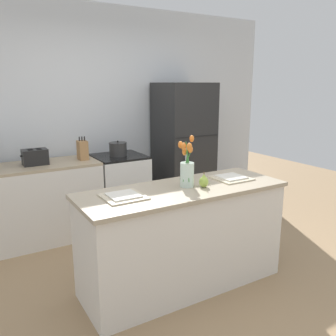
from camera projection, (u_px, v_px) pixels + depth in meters
ground_plane at (182, 283)px, 3.20m from camera, size 10.00×10.00×0.00m
back_wall at (98, 116)px, 4.55m from camera, size 5.20×0.08×2.70m
kitchen_island at (183, 237)px, 3.09m from camera, size 1.80×0.66×0.90m
back_counter at (22, 206)px, 3.90m from camera, size 1.68×0.60×0.89m
stove_range at (120, 190)px, 4.48m from camera, size 0.60×0.61×0.89m
refrigerator at (183, 149)px, 4.85m from camera, size 0.68×0.67×1.76m
flower_vase at (187, 169)px, 2.99m from camera, size 0.14×0.14×0.44m
pear_figurine at (204, 181)px, 3.00m from camera, size 0.08×0.08×0.13m
plate_setting_left at (123, 196)px, 2.73m from camera, size 0.32×0.32×0.02m
plate_setting_right at (231, 178)px, 3.27m from camera, size 0.32×0.32×0.02m
toaster at (35, 157)px, 3.86m from camera, size 0.28×0.18×0.17m
cooking_pot at (118, 149)px, 4.34m from camera, size 0.22×0.22×0.19m
knife_block at (83, 150)px, 4.12m from camera, size 0.10×0.14×0.27m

